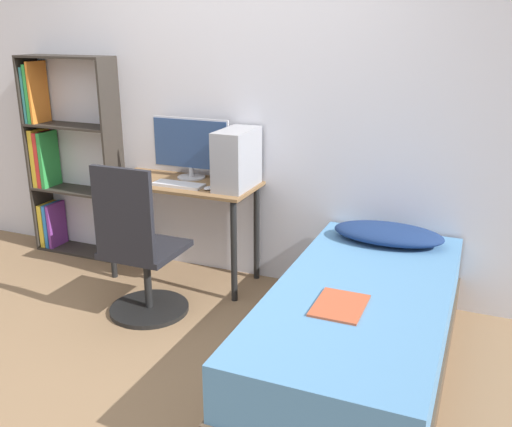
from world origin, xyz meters
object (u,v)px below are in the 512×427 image
object	(u,v)px
bookshelf	(60,161)
monitor	(190,146)
bed	(359,332)
office_chair	(140,260)
pc_tower	(237,159)
keyboard	(179,185)

from	to	relation	value
bookshelf	monitor	xyz separation A→B (m)	(1.22, 0.01, 0.21)
bed	office_chair	bearing A→B (deg)	175.91
bookshelf	pc_tower	world-z (taller)	bookshelf
pc_tower	bookshelf	bearing A→B (deg)	176.45
bed	keyboard	xyz separation A→B (m)	(-1.46, 0.63, 0.51)
bookshelf	keyboard	xyz separation A→B (m)	(1.25, -0.23, -0.01)
bed	monitor	bearing A→B (deg)	149.76
bookshelf	office_chair	distance (m)	1.51
bed	pc_tower	bearing A→B (deg)	144.55
keyboard	bed	bearing A→B (deg)	-23.44
bookshelf	monitor	world-z (taller)	bookshelf
bed	monitor	distance (m)	1.87
office_chair	pc_tower	xyz separation A→B (m)	(0.39, 0.66, 0.56)
keyboard	pc_tower	xyz separation A→B (m)	(0.40, 0.13, 0.19)
bookshelf	office_chair	xyz separation A→B (m)	(1.25, -0.76, -0.38)
office_chair	keyboard	size ratio (longest dim) A/B	2.82
monitor	pc_tower	bearing A→B (deg)	-14.39
monitor	office_chair	bearing A→B (deg)	-87.66
office_chair	pc_tower	world-z (taller)	pc_tower
bed	pc_tower	xyz separation A→B (m)	(-1.07, 0.76, 0.70)
bookshelf	bed	size ratio (longest dim) A/B	0.82
keyboard	monitor	bearing A→B (deg)	96.56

